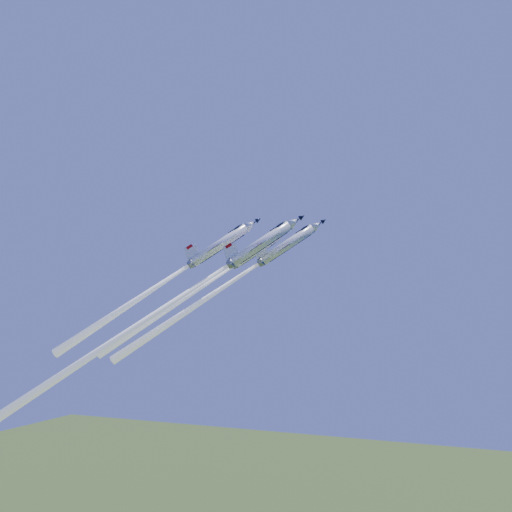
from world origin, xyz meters
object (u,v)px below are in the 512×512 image
at_px(jet_slot, 164,282).
at_px(jet_lead, 226,286).
at_px(jet_left, 198,289).
at_px(jet_right, 152,316).

bearing_deg(jet_slot, jet_lead, 93.61).
height_order(jet_left, jet_right, jet_right).
bearing_deg(jet_left, jet_right, -32.18).
bearing_deg(jet_left, jet_slot, -42.61).
relative_size(jet_left, jet_right, 0.67).
height_order(jet_lead, jet_left, jet_lead).
xyz_separation_m(jet_lead, jet_right, (-10.86, -11.47, -6.38)).
distance_m(jet_lead, jet_left, 9.04).
bearing_deg(jet_lead, jet_left, -134.93).
relative_size(jet_right, jet_slot, 1.44).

